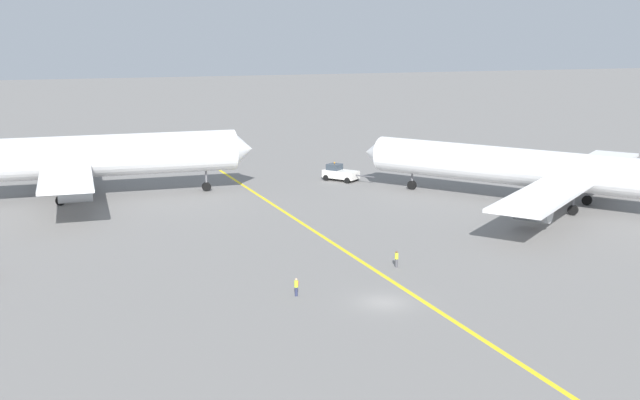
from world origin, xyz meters
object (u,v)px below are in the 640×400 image
at_px(pushback_tug, 340,173).
at_px(ground_crew_ramp_agent_by_cones, 296,287).
at_px(ground_crew_marshaller_foreground, 397,259).
at_px(airliner_at_gate_left, 79,157).
at_px(airliner_being_pushed, 559,172).

xyz_separation_m(pushback_tug, ground_crew_ramp_agent_by_cones, (-20.16, -49.76, -0.32)).
bearing_deg(ground_crew_marshaller_foreground, ground_crew_ramp_agent_by_cones, -154.99).
distance_m(airliner_at_gate_left, airliner_being_pushed, 64.83).
relative_size(ground_crew_ramp_agent_by_cones, ground_crew_marshaller_foreground, 0.98).
bearing_deg(ground_crew_marshaller_foreground, airliner_at_gate_left, 125.63).
distance_m(pushback_tug, ground_crew_ramp_agent_by_cones, 53.69).
bearing_deg(airliner_being_pushed, ground_crew_ramp_agent_by_cones, -150.10).
bearing_deg(ground_crew_ramp_agent_by_cones, airliner_at_gate_left, 111.03).
bearing_deg(ground_crew_ramp_agent_by_cones, ground_crew_marshaller_foreground, 25.01).
bearing_deg(pushback_tug, ground_crew_marshaller_foreground, -100.65).
xyz_separation_m(airliner_being_pushed, ground_crew_marshaller_foreground, (-30.34, -18.73, -3.91)).
relative_size(airliner_at_gate_left, pushback_tug, 6.47).
height_order(pushback_tug, ground_crew_marshaller_foreground, pushback_tug).
xyz_separation_m(airliner_at_gate_left, ground_crew_marshaller_foreground, (30.14, -42.04, -4.94)).
bearing_deg(airliner_being_pushed, ground_crew_marshaller_foreground, -148.31).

